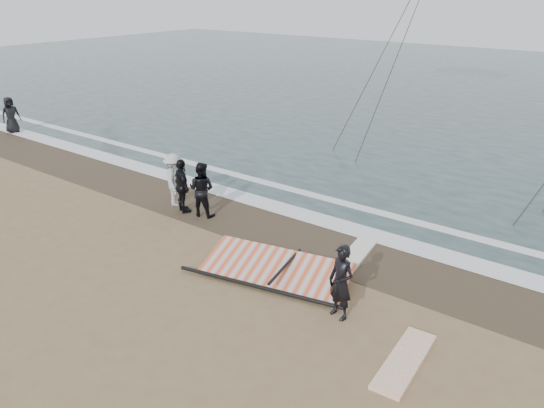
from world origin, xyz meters
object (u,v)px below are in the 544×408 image
at_px(board_cream, 355,256).
at_px(sail_rig, 277,268).
at_px(man_main, 341,282).
at_px(board_white, 405,361).

relative_size(board_cream, sail_rig, 0.49).
xyz_separation_m(man_main, board_cream, (-1.11, 2.80, -0.87)).
xyz_separation_m(board_white, sail_rig, (-4.21, 1.29, 0.15)).
height_order(man_main, board_white, man_main).
height_order(man_main, board_cream, man_main).
height_order(board_white, board_cream, board_cream).
height_order(board_cream, sail_rig, sail_rig).
bearing_deg(sail_rig, man_main, -16.16).
relative_size(man_main, board_cream, 0.83).
bearing_deg(sail_rig, board_cream, 60.84).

